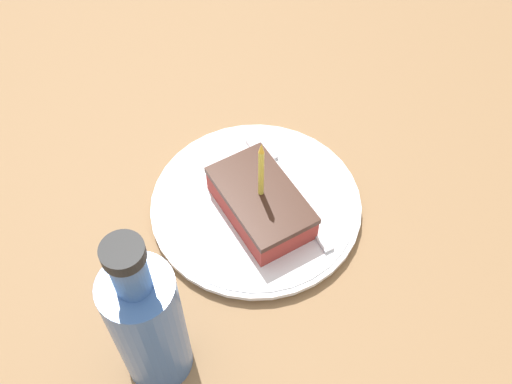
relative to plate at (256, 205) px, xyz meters
name	(u,v)px	position (x,y,z in m)	size (l,w,h in m)	color
ground_plane	(237,214)	(-0.02, 0.02, -0.03)	(2.40, 2.40, 0.04)	olive
plate	(256,205)	(0.00, 0.00, 0.00)	(0.25, 0.25, 0.02)	silver
cake_slice	(261,202)	(0.00, -0.02, 0.03)	(0.08, 0.13, 0.12)	#99332D
fork	(283,182)	(0.04, 0.01, 0.01)	(0.03, 0.19, 0.00)	silver
bottle	(148,324)	(-0.18, -0.11, 0.08)	(0.07, 0.07, 0.22)	#3F66A5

